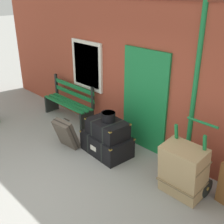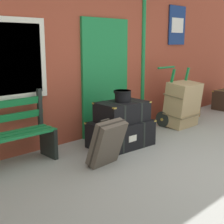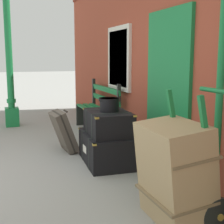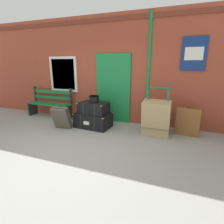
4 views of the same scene
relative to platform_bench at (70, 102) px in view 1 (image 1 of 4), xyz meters
name	(u,v)px [view 1 (image 1 of 4)]	position (x,y,z in m)	size (l,w,h in m)	color
ground_plane	(42,197)	(2.14, -2.16, -0.44)	(60.00, 60.00, 0.00)	gray
brick_facade	(147,72)	(2.13, 0.44, 1.15)	(10.40, 0.35, 3.20)	#9E422D
platform_bench	(70,102)	(0.00, 0.00, 0.00)	(1.60, 0.43, 1.01)	#197A3D
steamer_trunk_base	(107,144)	(1.89, -0.47, -0.23)	(1.05, 0.72, 0.43)	black
steamer_trunk_middle	(107,128)	(1.92, -0.47, 0.14)	(0.85, 0.61, 0.33)	black
round_hatbox	(109,116)	(1.94, -0.46, 0.40)	(0.29, 0.28, 0.19)	black
porters_trolley	(188,176)	(3.68, -0.28, -0.17)	(0.71, 0.61, 1.20)	black
large_brown_trunk	(183,171)	(3.68, -0.46, 0.02)	(0.70, 0.53, 0.92)	tan
suitcase_tan	(66,134)	(1.13, -0.93, -0.12)	(0.51, 0.41, 0.66)	#51473D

